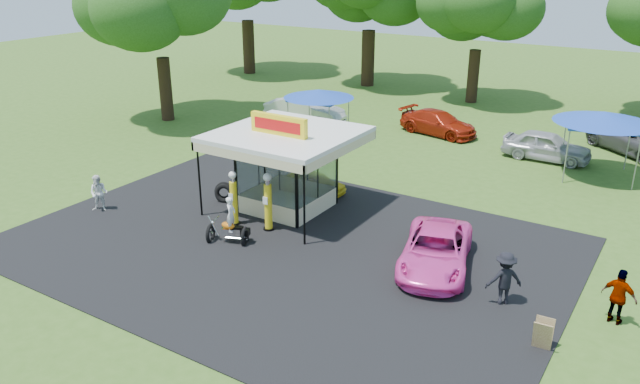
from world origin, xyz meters
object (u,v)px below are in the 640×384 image
(pink_sedan, at_px, (436,251))
(tent_west, at_px, (319,94))
(tent_east, at_px, (604,118))
(bg_car_b, at_px, (438,123))
(gas_station_kiosk, at_px, (287,169))
(a_frame_sign, at_px, (543,335))
(gas_pump_left, at_px, (234,199))
(bg_car_d, at_px, (640,140))
(motorcycle, at_px, (230,225))
(spectator_east_a, at_px, (504,279))
(kiosk_car, at_px, (316,183))
(gas_pump_right, at_px, (268,203))
(bg_car_a, at_px, (305,110))
(bg_car_c, at_px, (547,146))
(spectator_west, at_px, (99,193))
(spectator_east_b, at_px, (619,297))

(pink_sedan, bearing_deg, tent_west, 120.68)
(pink_sedan, bearing_deg, tent_east, 61.54)
(bg_car_b, bearing_deg, gas_station_kiosk, -172.17)
(a_frame_sign, bearing_deg, gas_pump_left, 167.21)
(gas_station_kiosk, xyz_separation_m, bg_car_d, (11.57, 16.27, -0.99))
(tent_west, bearing_deg, bg_car_d, 21.85)
(motorcycle, distance_m, spectator_east_a, 9.99)
(motorcycle, xyz_separation_m, bg_car_b, (0.91, 17.96, -0.05))
(gas_pump_left, xyz_separation_m, bg_car_d, (12.41, 18.76, -0.29))
(kiosk_car, bearing_deg, tent_west, 31.54)
(motorcycle, bearing_deg, gas_station_kiosk, 70.39)
(gas_pump_right, xyz_separation_m, motorcycle, (-0.53, -1.67, -0.39))
(bg_car_a, height_order, bg_car_c, bg_car_a)
(gas_pump_right, bearing_deg, gas_station_kiosk, 106.12)
(gas_pump_left, height_order, bg_car_b, gas_pump_left)
(bg_car_a, height_order, bg_car_d, bg_car_a)
(gas_station_kiosk, height_order, spectator_west, gas_station_kiosk)
(gas_station_kiosk, relative_size, motorcycle, 2.81)
(spectator_east_b, relative_size, tent_east, 0.38)
(bg_car_c, height_order, tent_east, tent_east)
(pink_sedan, distance_m, spectator_east_a, 2.89)
(gas_pump_left, relative_size, spectator_west, 1.44)
(gas_station_kiosk, height_order, a_frame_sign, gas_station_kiosk)
(spectator_east_a, bearing_deg, bg_car_a, -78.99)
(kiosk_car, height_order, tent_west, tent_west)
(spectator_east_b, distance_m, bg_car_b, 20.14)
(motorcycle, distance_m, bg_car_c, 18.09)
(bg_car_c, bearing_deg, bg_car_d, -46.57)
(a_frame_sign, bearing_deg, bg_car_c, 99.44)
(bg_car_d, bearing_deg, spectator_east_a, -146.08)
(bg_car_b, relative_size, bg_car_d, 0.84)
(spectator_east_a, xyz_separation_m, bg_car_c, (-2.40, 15.29, -0.12))
(kiosk_car, bearing_deg, bg_car_a, 35.94)
(bg_car_b, relative_size, bg_car_c, 1.08)
(a_frame_sign, distance_m, spectator_east_a, 2.43)
(bg_car_b, bearing_deg, motorcycle, -170.98)
(a_frame_sign, relative_size, spectator_east_a, 0.51)
(spectator_east_a, bearing_deg, spectator_west, -32.49)
(a_frame_sign, distance_m, pink_sedan, 5.16)
(gas_pump_right, distance_m, bg_car_a, 16.10)
(motorcycle, bearing_deg, spectator_east_a, -14.35)
(spectator_east_a, height_order, tent_east, tent_east)
(pink_sedan, relative_size, bg_car_c, 1.08)
(gas_pump_left, xyz_separation_m, pink_sedan, (8.18, 0.86, -0.42))
(gas_pump_left, bearing_deg, pink_sedan, 6.03)
(gas_station_kiosk, height_order, kiosk_car, gas_station_kiosk)
(spectator_west, bearing_deg, gas_pump_left, -10.46)
(bg_car_c, bearing_deg, pink_sedan, 179.40)
(kiosk_car, height_order, tent_east, tent_east)
(gas_station_kiosk, xyz_separation_m, bg_car_b, (1.01, 14.09, -1.09))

